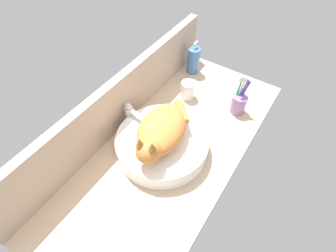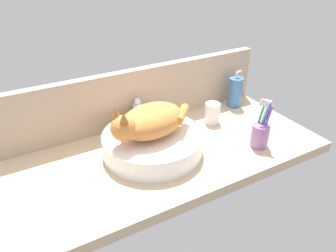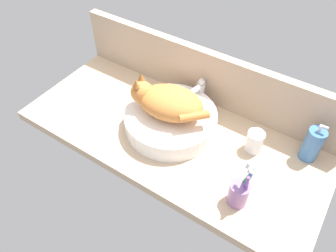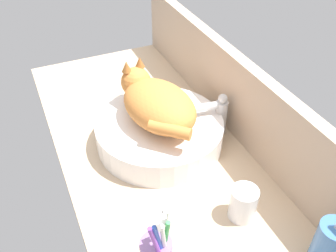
# 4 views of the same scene
# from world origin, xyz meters

# --- Properties ---
(ground_plane) EXTENTS (1.22, 0.54, 0.04)m
(ground_plane) POSITION_xyz_m (0.00, 0.00, -0.02)
(ground_plane) COLOR #D1B28E
(backsplash_panel) EXTENTS (1.22, 0.04, 0.24)m
(backsplash_panel) POSITION_xyz_m (0.00, 0.25, 0.12)
(backsplash_panel) COLOR tan
(backsplash_panel) RESTS_ON ground_plane
(sink_basin) EXTENTS (0.36, 0.36, 0.08)m
(sink_basin) POSITION_xyz_m (-0.02, 0.02, 0.04)
(sink_basin) COLOR white
(sink_basin) RESTS_ON ground_plane
(cat) EXTENTS (0.32, 0.22, 0.14)m
(cat) POSITION_xyz_m (-0.04, 0.01, 0.13)
(cat) COLOR orange
(cat) RESTS_ON sink_basin
(faucet) EXTENTS (0.04, 0.12, 0.14)m
(faucet) POSITION_xyz_m (0.01, 0.19, 0.07)
(faucet) COLOR silver
(faucet) RESTS_ON ground_plane
(soap_dispenser) EXTENTS (0.06, 0.06, 0.17)m
(soap_dispenser) POSITION_xyz_m (0.48, 0.17, 0.07)
(soap_dispenser) COLOR #3F72B2
(soap_dispenser) RESTS_ON ground_plane
(toothbrush_cup) EXTENTS (0.07, 0.07, 0.19)m
(toothbrush_cup) POSITION_xyz_m (0.35, -0.14, 0.05)
(toothbrush_cup) COLOR #996BA8
(toothbrush_cup) RESTS_ON ground_plane
(water_glass) EXTENTS (0.06, 0.06, 0.09)m
(water_glass) POSITION_xyz_m (0.30, 0.09, 0.04)
(water_glass) COLOR white
(water_glass) RESTS_ON ground_plane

